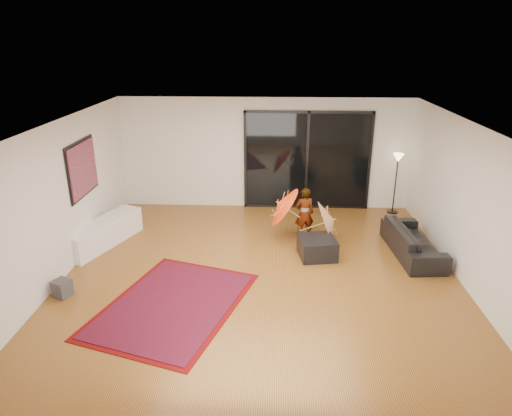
# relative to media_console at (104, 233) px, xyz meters

# --- Properties ---
(floor) EXTENTS (7.00, 7.00, 0.00)m
(floor) POSITION_rel_media_console_xyz_m (3.25, -1.09, -0.26)
(floor) COLOR #986429
(floor) RESTS_ON ground
(ceiling) EXTENTS (7.00, 7.00, 0.00)m
(ceiling) POSITION_rel_media_console_xyz_m (3.25, -1.09, 2.44)
(ceiling) COLOR white
(ceiling) RESTS_ON wall_back
(wall_back) EXTENTS (7.00, 0.00, 7.00)m
(wall_back) POSITION_rel_media_console_xyz_m (3.25, 2.41, 1.09)
(wall_back) COLOR silver
(wall_back) RESTS_ON floor
(wall_front) EXTENTS (7.00, 0.00, 7.00)m
(wall_front) POSITION_rel_media_console_xyz_m (3.25, -4.59, 1.09)
(wall_front) COLOR silver
(wall_front) RESTS_ON floor
(wall_left) EXTENTS (0.00, 7.00, 7.00)m
(wall_left) POSITION_rel_media_console_xyz_m (-0.25, -1.09, 1.09)
(wall_left) COLOR silver
(wall_left) RESTS_ON floor
(wall_right) EXTENTS (0.00, 7.00, 7.00)m
(wall_right) POSITION_rel_media_console_xyz_m (6.75, -1.09, 1.09)
(wall_right) COLOR silver
(wall_right) RESTS_ON floor
(sliding_door) EXTENTS (3.06, 0.07, 2.40)m
(sliding_door) POSITION_rel_media_console_xyz_m (4.25, 2.37, 0.94)
(sliding_door) COLOR black
(sliding_door) RESTS_ON wall_back
(painting) EXTENTS (0.04, 1.28, 1.08)m
(painting) POSITION_rel_media_console_xyz_m (-0.21, -0.09, 1.39)
(painting) COLOR black
(painting) RESTS_ON wall_left
(media_console) EXTENTS (1.12, 1.94, 0.53)m
(media_console) POSITION_rel_media_console_xyz_m (0.00, 0.00, 0.00)
(media_console) COLOR white
(media_console) RESTS_ON floor
(speaker) EXTENTS (0.33, 0.33, 0.29)m
(speaker) POSITION_rel_media_console_xyz_m (0.00, -1.99, -0.12)
(speaker) COLOR #424244
(speaker) RESTS_ON floor
(persian_rug) EXTENTS (2.67, 3.17, 0.02)m
(persian_rug) POSITION_rel_media_console_xyz_m (1.88, -2.17, -0.25)
(persian_rug) COLOR #5A0707
(persian_rug) RESTS_ON floor
(sofa) EXTENTS (0.88, 1.95, 0.56)m
(sofa) POSITION_rel_media_console_xyz_m (6.20, -0.16, 0.01)
(sofa) COLOR black
(sofa) RESTS_ON floor
(ottoman) EXTENTS (0.77, 0.77, 0.39)m
(ottoman) POSITION_rel_media_console_xyz_m (4.32, -0.36, -0.07)
(ottoman) COLOR black
(ottoman) RESTS_ON floor
(floor_lamp) EXTENTS (0.25, 0.25, 1.46)m
(floor_lamp) POSITION_rel_media_console_xyz_m (6.35, 2.10, 0.89)
(floor_lamp) COLOR black
(floor_lamp) RESTS_ON floor
(child) EXTENTS (0.46, 0.35, 1.13)m
(child) POSITION_rel_media_console_xyz_m (4.10, 0.48, 0.30)
(child) COLOR #999999
(child) RESTS_ON floor
(parasol_orange) EXTENTS (0.66, 0.91, 0.91)m
(parasol_orange) POSITION_rel_media_console_xyz_m (3.55, 0.43, 0.47)
(parasol_orange) COLOR #EE390C
(parasol_orange) RESTS_ON child
(parasol_white) EXTENTS (0.52, 0.93, 0.95)m
(parasol_white) POSITION_rel_media_console_xyz_m (4.70, 0.33, 0.24)
(parasol_white) COLOR silver
(parasol_white) RESTS_ON floor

